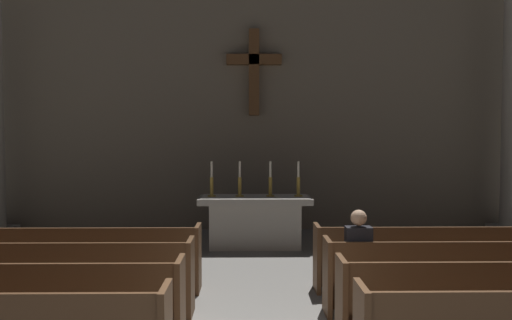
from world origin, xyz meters
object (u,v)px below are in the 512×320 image
pew_left_row_3 (34,278)px  candlestick_inner_right (270,185)px  pew_left_row_4 (62,259)px  pew_right_row_4 (451,257)px  lone_worshipper (357,259)px  altar (255,221)px  candlestick_outer_right (298,185)px  candlestick_inner_left (240,185)px  pew_right_row_3 (481,276)px  candlestick_outer_left (212,185)px

pew_left_row_3 → candlestick_inner_right: 5.09m
pew_left_row_4 → pew_right_row_4: (5.54, 0.00, 0.00)m
pew_left_row_4 → lone_worshipper: lone_worshipper is taller
candlestick_inner_right → lone_worshipper: bearing=-76.9°
pew_right_row_4 → candlestick_inner_right: bearing=129.8°
pew_left_row_4 → altar: (2.77, 2.97, 0.06)m
candlestick_outer_right → pew_left_row_4: bearing=-140.7°
pew_left_row_4 → candlestick_inner_left: candlestick_inner_left is taller
pew_left_row_3 → candlestick_inner_left: 4.76m
pew_right_row_3 → candlestick_inner_left: 5.09m
candlestick_outer_right → candlestick_inner_right: bearing=180.0°
pew_left_row_4 → candlestick_outer_right: size_ratio=5.66×
candlestick_outer_left → lone_worshipper: size_ratio=0.52×
candlestick_inner_left → candlestick_outer_right: (1.15, 0.00, 0.00)m
pew_right_row_4 → altar: bearing=133.0°
pew_left_row_4 → candlestick_outer_left: bearing=57.1°
altar → candlestick_inner_left: (-0.30, 0.00, 0.70)m
pew_right_row_4 → altar: (-2.77, 2.97, 0.06)m
pew_right_row_3 → candlestick_outer_right: bearing=115.7°
candlestick_inner_left → pew_left_row_4: bearing=-129.8°
pew_left_row_4 → candlestick_outer_left: size_ratio=5.66×
pew_left_row_3 → pew_right_row_3: (5.54, 0.00, 0.00)m
candlestick_inner_right → lone_worshipper: size_ratio=0.52×
pew_right_row_3 → pew_right_row_4: (0.00, 1.03, 0.00)m
pew_left_row_4 → pew_right_row_4: bearing=0.0°
lone_worshipper → altar: bearing=107.2°
candlestick_outer_left → pew_left_row_3: bearing=-115.7°
pew_left_row_3 → candlestick_outer_right: candlestick_outer_right is taller
pew_right_row_4 → lone_worshipper: size_ratio=2.95×
pew_right_row_3 → lone_worshipper: size_ratio=2.95×
candlestick_inner_right → lone_worshipper: (0.92, -3.96, -0.54)m
pew_right_row_3 → candlestick_inner_right: (-2.47, 3.99, 0.75)m
pew_right_row_4 → candlestick_outer_right: 3.61m
altar → candlestick_inner_right: 0.76m
pew_left_row_3 → pew_left_row_4: size_ratio=1.00×
candlestick_inner_right → pew_right_row_3: bearing=-58.3°
candlestick_outer_right → lone_worshipper: (0.37, -3.96, -0.54)m
altar → candlestick_outer_left: size_ratio=3.19×
pew_left_row_4 → lone_worshipper: (3.99, -0.99, 0.22)m
pew_left_row_4 → altar: 4.06m
candlestick_outer_left → candlestick_outer_right: size_ratio=1.00×
candlestick_inner_right → candlestick_outer_right: 0.55m
pew_right_row_4 → candlestick_inner_right: (-2.47, 2.97, 0.75)m
candlestick_outer_left → candlestick_inner_right: size_ratio=1.00×
pew_left_row_3 → pew_right_row_3: 5.54m
candlestick_inner_left → candlestick_inner_right: size_ratio=1.00×
candlestick_outer_right → altar: bearing=180.0°
lone_worshipper → pew_left_row_4: bearing=166.1°
pew_right_row_3 → candlestick_inner_left: size_ratio=5.66×
lone_worshipper → candlestick_outer_right: bearing=95.4°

